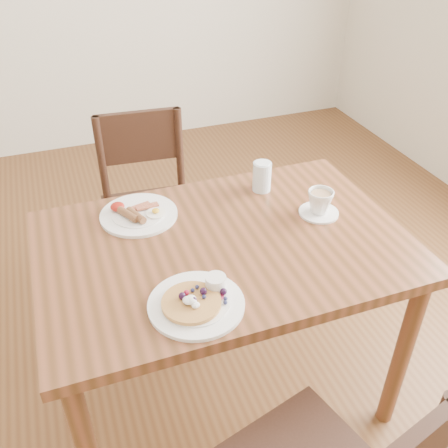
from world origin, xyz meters
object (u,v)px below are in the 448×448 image
(dining_table, at_px, (224,265))
(chair_far, at_px, (149,202))
(breakfast_plate, at_px, (138,214))
(water_glass, at_px, (262,177))
(teacup_saucer, at_px, (320,203))
(pancake_plate, at_px, (197,301))

(dining_table, bearing_deg, chair_far, 98.30)
(dining_table, height_order, breakfast_plate, breakfast_plate)
(breakfast_plate, distance_m, water_glass, 0.48)
(water_glass, bearing_deg, chair_far, 127.06)
(breakfast_plate, height_order, water_glass, water_glass)
(breakfast_plate, distance_m, teacup_saucer, 0.64)
(dining_table, distance_m, water_glass, 0.39)
(dining_table, distance_m, breakfast_plate, 0.35)
(pancake_plate, distance_m, teacup_saucer, 0.61)
(teacup_saucer, height_order, water_glass, water_glass)
(pancake_plate, bearing_deg, water_glass, 50.75)
(breakfast_plate, relative_size, water_glass, 2.38)
(chair_far, relative_size, pancake_plate, 3.26)
(chair_far, xyz_separation_m, teacup_saucer, (0.48, -0.69, 0.30))
(dining_table, bearing_deg, breakfast_plate, 134.06)
(breakfast_plate, bearing_deg, chair_far, 75.28)
(water_glass, bearing_deg, breakfast_plate, -177.74)
(water_glass, bearing_deg, dining_table, -133.42)
(breakfast_plate, bearing_deg, pancake_plate, -82.68)
(chair_far, distance_m, pancake_plate, 1.01)
(dining_table, distance_m, chair_far, 0.75)
(pancake_plate, xyz_separation_m, water_glass, (0.42, 0.51, 0.04))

